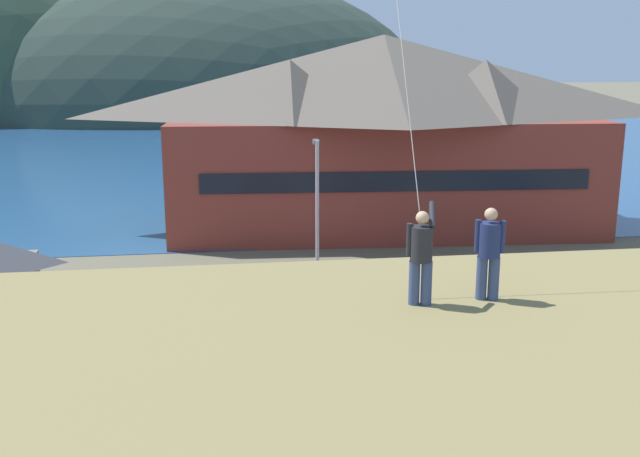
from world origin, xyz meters
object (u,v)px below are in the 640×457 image
Objects in this scene: parked_car_front_row_end at (415,290)px; person_companion at (489,251)px; wharf_dock at (250,187)px; moored_boat_wharfside at (206,184)px; storage_shed_waterside at (319,185)px; parked_car_back_row_right at (580,288)px; person_kite_flyer at (421,254)px; harbor_lodge at (383,127)px; parking_light_pole at (317,204)px; parked_car_front_row_silver at (267,294)px; parked_car_back_row_left at (548,351)px.

parked_car_front_row_end is 16.51m from person_companion.
wharf_dock is 1.99× the size of moored_boat_wharfside.
parked_car_front_row_end is at bearing -85.76° from storage_shed_waterside.
person_kite_flyer reaches higher than parked_car_back_row_right.
person_companion is (-5.20, -31.32, 0.60)m from harbor_lodge.
moored_boat_wharfside is 34.03m from parked_car_back_row_right.
parking_light_pole is 19.36m from person_kite_flyer.
harbor_lodge is 16.88m from wharf_dock.
parked_car_front_row_end is at bearing 174.89° from parked_car_back_row_right.
harbor_lodge is 18.15m from parked_car_back_row_right.
harbor_lodge is 5.86m from storage_shed_waterside.
parked_car_back_row_right is (12.23, -30.63, 0.71)m from wharf_dock.
harbor_lodge is 18.27m from moored_boat_wharfside.
person_companion is at bearing -86.97° from wharf_dock.
moored_boat_wharfside is at bearing 95.83° from person_kite_flyer.
parked_car_front_row_end is (5.34, -30.01, 0.71)m from wharf_dock.
person_kite_flyer is (-6.52, -31.42, 0.62)m from harbor_lodge.
person_kite_flyer is at bearing -94.88° from storage_shed_waterside.
parked_car_back_row_right is 11.70m from parking_light_pole.
harbor_lodge is 4.10× the size of parking_light_pole.
wharf_dock is at bearing 93.99° from parking_light_pole.
parked_car_back_row_right is at bearing 55.97° from person_companion.
person_kite_flyer is at bearing -88.64° from wharf_dock.
parked_car_back_row_right is (6.89, -0.62, 0.00)m from parked_car_front_row_end.
wharf_dock is 7.84× the size of person_kite_flyer.
wharf_dock is at bearing 111.76° from parked_car_back_row_right.
storage_shed_waterside is at bearing 81.70° from parking_light_pole.
parked_car_front_row_silver is 16.89m from person_companion.
parked_car_front_row_silver and parked_car_back_row_right have the same top height.
parking_light_pole is 3.88× the size of person_companion.
parked_car_front_row_silver is 1.00× the size of parked_car_back_row_right.
parking_light_pole is (-5.77, -12.28, -2.25)m from harbor_lodge.
harbor_lodge is 31.75m from person_companion.
parked_car_back_row_right is at bearing -23.29° from parking_light_pole.
moored_boat_wharfside is at bearing 129.58° from harbor_lodge.
harbor_lodge reaches higher than wharf_dock.
parking_light_pole is (5.32, -25.70, 3.29)m from moored_boat_wharfside.
parked_car_front_row_silver is at bearing 176.29° from parked_car_front_row_end.
wharf_dock is 3.45× the size of parked_car_back_row_left.
moored_boat_wharfside is at bearing 101.70° from parking_light_pole.
storage_shed_waterside is at bearing 85.12° from person_kite_flyer.
storage_shed_waterside reaches higher than parked_car_back_row_left.
person_companion is at bearing -100.98° from parked_car_front_row_end.
parked_car_back_row_right is at bearing -5.11° from parked_car_front_row_end.
parked_car_front_row_end is 2.34× the size of person_kite_flyer.
parking_light_pole is at bearing 132.30° from parked_car_front_row_end.
storage_shed_waterside is 12.30m from wharf_dock.
wharf_dock is at bearing 102.20° from parked_car_back_row_left.
parked_car_back_row_left and parked_car_back_row_right have the same top height.
person_kite_flyer reaches higher than wharf_dock.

